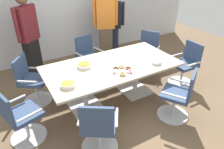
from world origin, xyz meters
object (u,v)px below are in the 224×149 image
(snack_bowl_chips_yellow, at_px, (68,84))
(office_chair_5, at_px, (89,59))
(office_chair_3, at_px, (185,66))
(office_chair_4, at_px, (147,53))
(plate_stack, at_px, (156,62))
(person_standing_2, at_px, (112,25))
(office_chair_0, at_px, (20,119))
(person_standing_0, at_px, (29,36))
(office_chair_6, at_px, (32,82))
(donut_platter, at_px, (122,70))
(office_chair_1, at_px, (99,129))
(conference_table, at_px, (112,71))
(person_standing_1, at_px, (106,25))
(snack_bowl_chips_orange, at_px, (84,65))
(office_chair_2, at_px, (179,97))

(snack_bowl_chips_yellow, bearing_deg, office_chair_5, 55.30)
(office_chair_3, height_order, office_chair_4, same)
(plate_stack, bearing_deg, person_standing_2, 82.04)
(office_chair_0, bearing_deg, person_standing_0, 145.56)
(office_chair_6, height_order, plate_stack, office_chair_6)
(person_standing_2, distance_m, donut_platter, 2.25)
(snack_bowl_chips_yellow, relative_size, plate_stack, 1.22)
(office_chair_1, xyz_separation_m, office_chair_6, (-0.53, 1.69, 0.00))
(conference_table, xyz_separation_m, person_standing_0, (-1.07, 1.65, 0.35))
(conference_table, xyz_separation_m, person_standing_2, (1.01, 1.73, 0.26))
(office_chair_1, xyz_separation_m, person_standing_1, (1.53, 2.58, 0.55))
(person_standing_0, relative_size, donut_platter, 5.19)
(office_chair_4, relative_size, snack_bowl_chips_orange, 3.59)
(conference_table, height_order, donut_platter, donut_platter)
(office_chair_3, distance_m, snack_bowl_chips_yellow, 2.61)
(office_chair_0, bearing_deg, person_standing_1, 110.40)
(person_standing_2, height_order, donut_platter, person_standing_2)
(office_chair_0, xyz_separation_m, snack_bowl_chips_orange, (1.20, 0.40, 0.39))
(office_chair_4, height_order, office_chair_6, same)
(snack_bowl_chips_yellow, relative_size, donut_platter, 0.64)
(office_chair_3, xyz_separation_m, office_chair_6, (-2.96, 0.96, 0.00))
(office_chair_3, bearing_deg, office_chair_4, 18.88)
(office_chair_5, bearing_deg, person_standing_1, -156.60)
(office_chair_1, distance_m, snack_bowl_chips_orange, 1.26)
(office_chair_5, bearing_deg, office_chair_6, 4.98)
(office_chair_4, relative_size, office_chair_5, 1.00)
(snack_bowl_chips_orange, bearing_deg, office_chair_4, 15.23)
(person_standing_0, distance_m, person_standing_2, 2.09)
(conference_table, xyz_separation_m, donut_platter, (0.03, -0.30, 0.14))
(conference_table, distance_m, plate_stack, 0.82)
(office_chair_1, bearing_deg, office_chair_2, 31.92)
(person_standing_0, relative_size, person_standing_1, 1.02)
(office_chair_0, distance_m, office_chair_2, 2.50)
(office_chair_1, relative_size, person_standing_1, 0.50)
(office_chair_4, bearing_deg, office_chair_3, 160.29)
(snack_bowl_chips_yellow, bearing_deg, person_standing_1, 48.35)
(office_chair_4, height_order, person_standing_0, person_standing_0)
(office_chair_0, bearing_deg, office_chair_1, 32.86)
(office_chair_2, distance_m, snack_bowl_chips_yellow, 1.83)
(office_chair_3, xyz_separation_m, snack_bowl_chips_orange, (-2.12, 0.43, 0.39))
(conference_table, distance_m, donut_platter, 0.33)
(office_chair_6, bearing_deg, office_chair_1, 52.39)
(office_chair_0, distance_m, office_chair_4, 3.15)
(office_chair_3, relative_size, donut_platter, 2.54)
(person_standing_1, bearing_deg, office_chair_4, 145.07)
(person_standing_0, bearing_deg, office_chair_5, 115.21)
(office_chair_6, bearing_deg, office_chair_2, 84.74)
(office_chair_6, xyz_separation_m, person_standing_1, (2.05, 0.90, 0.55))
(office_chair_4, bearing_deg, person_standing_1, -4.22)
(person_standing_2, relative_size, snack_bowl_chips_orange, 6.71)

